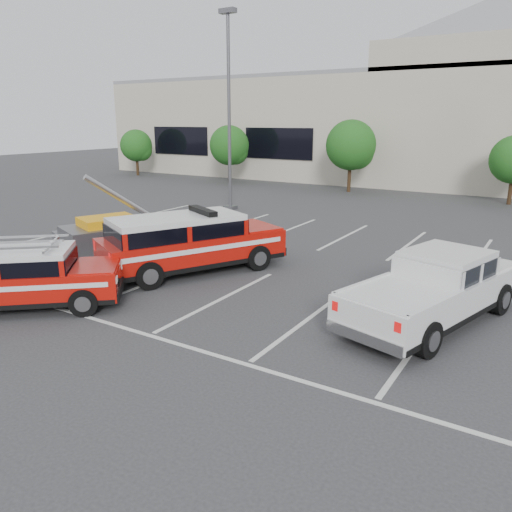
{
  "coord_description": "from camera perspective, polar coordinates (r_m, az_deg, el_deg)",
  "views": [
    {
      "loc": [
        7.73,
        -10.59,
        4.85
      ],
      "look_at": [
        0.44,
        1.14,
        1.05
      ],
      "focal_mm": 35.0,
      "sensor_mm": 36.0,
      "label": 1
    }
  ],
  "objects": [
    {
      "name": "ground",
      "position": [
        13.98,
        -4.01,
        -4.95
      ],
      "size": [
        120.0,
        120.0,
        0.0
      ],
      "primitive_type": "plane",
      "color": "#313133",
      "rests_on": "ground"
    },
    {
      "name": "stall_markings",
      "position": [
        17.63,
        4.57,
        -0.61
      ],
      "size": [
        23.0,
        15.0,
        0.01
      ],
      "primitive_type": "cube",
      "color": "silver",
      "rests_on": "ground"
    },
    {
      "name": "convention_building",
      "position": [
        43.12,
        22.51,
        14.08
      ],
      "size": [
        60.0,
        16.99,
        13.2
      ],
      "color": "beige",
      "rests_on": "ground"
    },
    {
      "name": "tree_far_left",
      "position": [
        46.22,
        -13.41,
        12.06
      ],
      "size": [
        2.77,
        2.77,
        3.99
      ],
      "color": "#3F2B19",
      "rests_on": "ground"
    },
    {
      "name": "tree_left",
      "position": [
        39.77,
        -2.93,
        12.36
      ],
      "size": [
        3.07,
        3.07,
        4.42
      ],
      "color": "#3F2B19",
      "rests_on": "ground"
    },
    {
      "name": "tree_mid_left",
      "position": [
        35.05,
        10.94,
        12.15
      ],
      "size": [
        3.37,
        3.37,
        4.85
      ],
      "color": "#3F2B19",
      "rests_on": "ground"
    },
    {
      "name": "light_pole_left",
      "position": [
        27.53,
        -3.09,
        16.05
      ],
      "size": [
        0.9,
        0.6,
        10.24
      ],
      "color": "#59595E",
      "rests_on": "ground"
    },
    {
      "name": "fire_chief_suv",
      "position": [
        16.34,
        -7.56,
        1.05
      ],
      "size": [
        4.55,
        6.2,
        2.06
      ],
      "rotation": [
        0.0,
        0.0,
        -0.47
      ],
      "color": "#B01008",
      "rests_on": "ground"
    },
    {
      "name": "white_pickup",
      "position": [
        12.98,
        19.7,
        -4.25
      ],
      "size": [
        3.4,
        5.95,
        1.73
      ],
      "rotation": [
        0.0,
        0.0,
        -0.28
      ],
      "color": "silver",
      "rests_on": "ground"
    },
    {
      "name": "ladder_suv",
      "position": [
        14.44,
        -24.88,
        -2.67
      ],
      "size": [
        4.68,
        4.4,
        1.82
      ],
      "rotation": [
        0.0,
        0.0,
        -0.86
      ],
      "color": "#B01008",
      "rests_on": "ground"
    },
    {
      "name": "utility_rig",
      "position": [
        19.83,
        -16.78,
        2.3
      ],
      "size": [
        3.86,
        3.72,
        2.93
      ],
      "rotation": [
        0.0,
        0.0,
        -0.38
      ],
      "color": "#59595E",
      "rests_on": "ground"
    }
  ]
}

